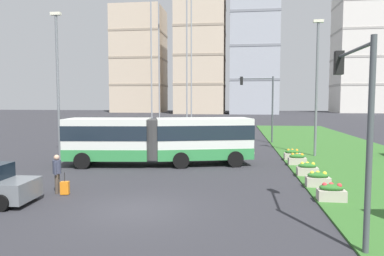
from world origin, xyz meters
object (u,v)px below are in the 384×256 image
object	(u,v)px
flower_planter_3	(297,159)
streetlight_median	(317,83)
car_white_van	(146,131)
flower_planter_2	(307,169)
apartment_tower_eastcentre	(359,46)
apartment_tower_west	(140,61)
apartment_tower_centre	(254,34)
rolling_suitcase	(65,188)
flower_planter_0	(332,192)
streetlight_left	(58,81)
flower_planter_1	(318,179)
articulated_bus	(160,139)
traffic_light_far_right	(262,98)
apartment_tower_westcentre	(201,46)
traffic_light_near_right	(357,105)
pedestrian_crossing	(57,171)
flower_planter_4	(292,155)

from	to	relation	value
flower_planter_3	streetlight_median	world-z (taller)	streetlight_median
car_white_van	flower_planter_2	world-z (taller)	car_white_van
streetlight_median	apartment_tower_eastcentre	bearing A→B (deg)	70.65
car_white_van	apartment_tower_west	xyz separation A→B (m)	(-23.96, 84.49, 17.23)
streetlight_median	apartment_tower_centre	bearing A→B (deg)	90.37
streetlight_median	rolling_suitcase	bearing A→B (deg)	-137.38
flower_planter_0	flower_planter_3	xyz separation A→B (m)	(0.00, 8.14, 0.00)
apartment_tower_eastcentre	rolling_suitcase	bearing A→B (deg)	-113.35
streetlight_left	streetlight_median	bearing A→B (deg)	10.78
flower_planter_1	flower_planter_2	size ratio (longest dim) A/B	1.00
articulated_bus	apartment_tower_eastcentre	bearing A→B (deg)	66.32
flower_planter_0	traffic_light_far_right	world-z (taller)	traffic_light_far_right
apartment_tower_westcentre	flower_planter_2	bearing A→B (deg)	-80.94
traffic_light_far_right	apartment_tower_west	size ratio (longest dim) A/B	0.18
flower_planter_2	streetlight_left	xyz separation A→B (m)	(-16.12, 3.64, 5.09)
flower_planter_3	traffic_light_far_right	size ratio (longest dim) A/B	0.17
flower_planter_3	apartment_tower_west	world-z (taller)	apartment_tower_west
flower_planter_1	apartment_tower_westcentre	distance (m)	100.60
flower_planter_2	traffic_light_far_right	size ratio (longest dim) A/B	0.17
streetlight_median	apartment_tower_eastcentre	world-z (taller)	apartment_tower_eastcentre
articulated_bus	traffic_light_near_right	xyz separation A→B (m)	(8.34, -11.30, 2.35)
traffic_light_near_right	streetlight_left	distance (m)	20.09
traffic_light_near_right	apartment_tower_eastcentre	xyz separation A→B (m)	(37.10, 114.92, 18.06)
articulated_bus	apartment_tower_westcentre	distance (m)	94.50
flower_planter_2	rolling_suitcase	bearing A→B (deg)	-155.77
car_white_van	streetlight_left	xyz separation A→B (m)	(-2.46, -14.49, 4.76)
flower_planter_1	apartment_tower_eastcentre	xyz separation A→B (m)	(36.70, 108.64, 21.64)
traffic_light_far_right	apartment_tower_westcentre	world-z (taller)	apartment_tower_westcentre
flower_planter_1	apartment_tower_westcentre	xyz separation A→B (m)	(-15.10, 97.19, 21.12)
flower_planter_0	car_white_van	bearing A→B (deg)	120.68
flower_planter_0	streetlight_left	size ratio (longest dim) A/B	0.11
flower_planter_1	apartment_tower_eastcentre	bearing A→B (deg)	71.34
articulated_bus	traffic_light_far_right	bearing A→B (deg)	59.81
flower_planter_0	streetlight_left	world-z (taller)	streetlight_left
flower_planter_0	apartment_tower_westcentre	size ratio (longest dim) A/B	0.03
streetlight_left	apartment_tower_centre	xyz separation A→B (m)	(17.48, 88.47, 18.97)
flower_planter_2	flower_planter_3	world-z (taller)	same
apartment_tower_westcentre	apartment_tower_eastcentre	world-z (taller)	apartment_tower_eastcentre
pedestrian_crossing	streetlight_median	distance (m)	18.71
flower_planter_0	apartment_tower_eastcentre	world-z (taller)	apartment_tower_eastcentre
flower_planter_4	traffic_light_far_right	size ratio (longest dim) A/B	0.17
rolling_suitcase	streetlight_median	world-z (taller)	streetlight_median
flower_planter_1	apartment_tower_eastcentre	world-z (taller)	apartment_tower_eastcentre
flower_planter_3	streetlight_left	size ratio (longest dim) A/B	0.11
flower_planter_2	traffic_light_near_right	size ratio (longest dim) A/B	0.19
flower_planter_2	streetlight_left	distance (m)	17.29
flower_planter_2	car_white_van	bearing A→B (deg)	126.99
rolling_suitcase	apartment_tower_eastcentre	world-z (taller)	apartment_tower_eastcentre
flower_planter_0	flower_planter_2	world-z (taller)	same
rolling_suitcase	flower_planter_3	world-z (taller)	rolling_suitcase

